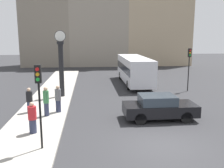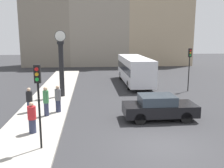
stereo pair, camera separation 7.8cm
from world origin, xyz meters
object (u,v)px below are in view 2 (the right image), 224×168
street_clock (61,65)px  pedestrian_red_top (32,118)px  traffic_light_near (38,89)px  pedestrian_grey_jacket (58,99)px  sedan_car (159,107)px  traffic_light_far (189,61)px  bus_distant (135,69)px  pedestrian_black_jacket (29,100)px  pedestrian_green_hoodie (46,101)px

street_clock → pedestrian_red_top: size_ratio=3.27×
traffic_light_near → pedestrian_grey_jacket: 5.64m
sedan_car → traffic_light_far: size_ratio=1.12×
traffic_light_near → pedestrian_grey_jacket: traffic_light_near is taller
traffic_light_far → pedestrian_red_top: 15.31m
bus_distant → traffic_light_far: 5.97m
street_clock → pedestrian_black_jacket: (-1.62, -4.30, -1.72)m
traffic_light_near → street_clock: (-0.10, 9.75, -0.11)m
street_clock → pedestrian_red_top: street_clock is taller
bus_distant → pedestrian_red_top: 15.49m
pedestrian_green_hoodie → pedestrian_red_top: 2.76m
traffic_light_far → pedestrian_green_hoodie: traffic_light_far is taller
street_clock → pedestrian_grey_jacket: (0.20, -4.39, -1.65)m
sedan_car → pedestrian_black_jacket: (-7.99, 1.68, 0.18)m
traffic_light_far → pedestrian_red_top: size_ratio=2.43×
bus_distant → pedestrian_red_top: bus_distant is taller
bus_distant → street_clock: size_ratio=1.80×
traffic_light_far → bus_distant: bearing=136.9°
traffic_light_near → pedestrian_green_hoodie: bearing=96.6°
pedestrian_green_hoodie → pedestrian_grey_jacket: bearing=51.0°
sedan_car → pedestrian_red_top: pedestrian_red_top is taller
sedan_car → street_clock: size_ratio=0.83×
pedestrian_grey_jacket → pedestrian_black_jacket: (-1.81, 0.09, -0.08)m
pedestrian_black_jacket → traffic_light_near: bearing=-72.5°
traffic_light_far → pedestrian_grey_jacket: size_ratio=2.24×
pedestrian_black_jacket → sedan_car: bearing=-11.9°
pedestrian_grey_jacket → pedestrian_red_top: (-0.86, -3.51, -0.08)m
bus_distant → pedestrian_green_hoodie: bus_distant is taller
bus_distant → pedestrian_red_top: (-7.62, -13.47, -0.67)m
traffic_light_far → pedestrian_red_top: (-11.89, -9.47, -1.85)m
bus_distant → pedestrian_black_jacket: size_ratio=5.91×
pedestrian_grey_jacket → pedestrian_green_hoodie: bearing=-129.0°
traffic_light_far → traffic_light_near: bearing=-134.5°
bus_distant → pedestrian_grey_jacket: 12.05m
traffic_light_near → pedestrian_green_hoodie: (-0.53, 4.59, -1.70)m
street_clock → sedan_car: bearing=-43.2°
sedan_car → pedestrian_green_hoodie: (-6.80, 0.82, 0.32)m
bus_distant → traffic_light_far: (4.27, -4.00, 1.17)m
sedan_car → traffic_light_far: (4.85, 7.54, 2.03)m
pedestrian_grey_jacket → pedestrian_black_jacket: size_ratio=1.09×
pedestrian_red_top → pedestrian_black_jacket: (-0.95, 3.60, 0.00)m
pedestrian_green_hoodie → street_clock: bearing=85.3°
bus_distant → pedestrian_black_jacket: (-8.57, -9.86, -0.67)m
traffic_light_far → pedestrian_black_jacket: traffic_light_far is taller
traffic_light_far → street_clock: size_ratio=0.74×
street_clock → pedestrian_grey_jacket: bearing=-87.4°
sedan_car → pedestrian_green_hoodie: size_ratio=2.39×
sedan_car → pedestrian_green_hoodie: bearing=173.1°
traffic_light_near → pedestrian_green_hoodie: traffic_light_near is taller
bus_distant → pedestrian_green_hoodie: (-7.38, -10.72, -0.54)m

